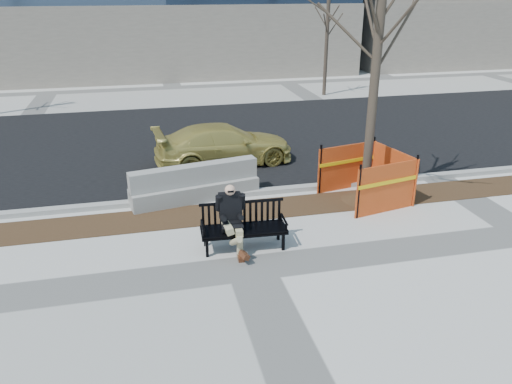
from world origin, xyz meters
TOP-DOWN VIEW (x-y plane):
  - ground at (0.00, 0.00)m, footprint 120.00×120.00m
  - mulch_strip at (0.00, 2.60)m, footprint 40.00×1.20m
  - asphalt_street at (0.00, 8.80)m, footprint 60.00×10.40m
  - curb at (0.00, 3.55)m, footprint 60.00×0.25m
  - bench at (0.04, 0.81)m, footprint 1.83×0.74m
  - seated_man at (-0.21, 0.87)m, footprint 0.64×1.01m
  - tree_fence at (3.54, 2.59)m, footprint 3.15×3.15m
  - sedan at (0.56, 6.12)m, footprint 4.28×2.05m
  - jersey_barrier_left at (-0.64, 3.58)m, footprint 3.32×1.26m
  - far_tree_right at (7.05, 15.04)m, footprint 2.33×2.33m

SIDE VIEW (x-z plane):
  - ground at x=0.00m, z-range 0.00..0.00m
  - bench at x=0.04m, z-range -0.48..0.48m
  - seated_man at x=-0.21m, z-range -0.69..0.69m
  - tree_fence at x=3.54m, z-range -3.31..3.31m
  - sedan at x=0.56m, z-range -0.60..0.60m
  - jersey_barrier_left at x=-0.64m, z-range -0.47..0.47m
  - far_tree_right at x=7.05m, z-range -2.62..2.62m
  - asphalt_street at x=0.00m, z-range 0.00..0.01m
  - mulch_strip at x=0.00m, z-range -0.01..0.01m
  - curb at x=0.00m, z-range 0.00..0.12m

